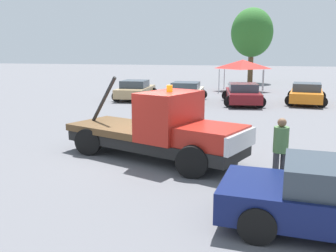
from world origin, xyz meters
The scene contains 9 objects.
ground_plane centered at (0.00, 0.00, 0.00)m, with size 160.00×160.00×0.00m, color slate.
tow_truck centered at (0.34, -0.12, 0.92)m, with size 6.26×3.78×2.51m.
person_near_truck centered at (3.82, -1.40, 0.98)m, with size 0.38×0.38×1.70m.
parked_car_tan centered at (-5.69, 13.84, 0.65)m, with size 2.79×4.67×1.34m.
parked_car_cream centered at (-1.91, 13.29, 0.65)m, with size 2.75×4.80×1.34m.
parked_car_maroon centered at (1.79, 13.36, 0.65)m, with size 3.03×5.15×1.34m.
parked_car_orange centered at (5.75, 14.68, 0.65)m, with size 2.77×4.94×1.34m.
canopy_tent_red centered at (1.12, 21.46, 2.26)m, with size 3.53×3.53×2.64m.
tree_left centered at (1.28, 30.48, 5.24)m, with size 4.38×4.38×7.81m.
Camera 1 is at (3.51, -10.93, 3.31)m, focal length 40.00 mm.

